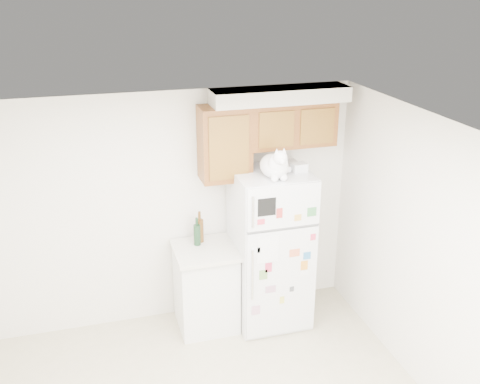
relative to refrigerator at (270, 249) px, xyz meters
name	(u,v)px	position (x,y,z in m)	size (l,w,h in m)	color
room_shell	(230,244)	(-0.81, -1.36, 0.82)	(3.84, 4.04, 2.52)	silver
refrigerator	(270,249)	(0.00, 0.00, 0.00)	(0.76, 0.78, 1.70)	silver
base_counter	(206,287)	(-0.69, 0.07, -0.39)	(0.64, 0.64, 0.92)	white
cat	(276,165)	(-0.02, -0.15, 0.98)	(0.33, 0.49, 0.34)	white
storage_box_back	(277,164)	(0.09, 0.11, 0.90)	(0.18, 0.13, 0.10)	white
storage_box_front	(299,168)	(0.27, -0.06, 0.89)	(0.15, 0.11, 0.09)	white
bottle_green	(197,231)	(-0.75, 0.17, 0.22)	(0.07, 0.07, 0.30)	#19381E
bottle_amber	(200,227)	(-0.70, 0.24, 0.24)	(0.08, 0.08, 0.34)	#593814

